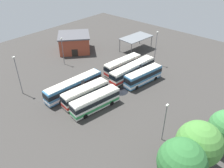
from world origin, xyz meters
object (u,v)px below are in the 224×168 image
(bus_row0_slot2, at_px, (143,76))
(lamp_post_far_corner, at_px, (165,121))
(depot_building, at_px, (74,43))
(lamp_post_mid_lot, at_px, (156,47))
(bus_row1_slot1, at_px, (85,94))
(bus_row1_slot0, at_px, (74,86))
(lamp_post_by_building, at_px, (63,50))
(tree_west_edge, at_px, (182,162))
(maintenance_shelter, at_px, (136,38))
(bus_row1_slot2, at_px, (95,102))
(tree_east_edge, at_px, (199,144))
(bus_row0_slot1, at_px, (133,70))
(bus_row0_slot0, at_px, (123,65))
(lamp_post_near_entrance, at_px, (18,74))

(bus_row0_slot2, bearing_deg, lamp_post_far_corner, 45.04)
(depot_building, bearing_deg, lamp_post_mid_lot, 110.28)
(bus_row1_slot1, bearing_deg, bus_row1_slot0, -93.85)
(lamp_post_by_building, height_order, tree_west_edge, tree_west_edge)
(bus_row0_slot2, bearing_deg, depot_building, -93.42)
(lamp_post_by_building, bearing_deg, bus_row1_slot0, 60.56)
(maintenance_shelter, bearing_deg, bus_row1_slot0, 8.28)
(bus_row1_slot2, relative_size, lamp_post_mid_lot, 1.17)
(bus_row1_slot2, distance_m, lamp_post_mid_lot, 25.11)
(bus_row1_slot2, distance_m, tree_east_edge, 21.32)
(lamp_post_by_building, relative_size, lamp_post_mid_lot, 0.82)
(bus_row0_slot1, xyz_separation_m, bus_row1_slot0, (14.63, -5.08, 0.00))
(lamp_post_by_building, distance_m, lamp_post_far_corner, 35.57)
(bus_row1_slot1, bearing_deg, lamp_post_far_corner, 93.22)
(bus_row0_slot0, distance_m, bus_row1_slot1, 15.49)
(bus_row0_slot0, distance_m, lamp_post_by_building, 16.67)
(bus_row0_slot2, relative_size, lamp_post_near_entrance, 1.18)
(bus_row1_slot2, xyz_separation_m, lamp_post_mid_lot, (-24.82, -1.96, 3.24))
(bus_row1_slot1, height_order, lamp_post_by_building, lamp_post_by_building)
(bus_row1_slot0, bearing_deg, bus_row1_slot1, 86.15)
(bus_row0_slot0, bearing_deg, lamp_post_mid_lot, 156.36)
(tree_west_edge, bearing_deg, bus_row0_slot0, -128.55)
(bus_row0_slot1, relative_size, tree_east_edge, 1.61)
(bus_row1_slot0, distance_m, lamp_post_by_building, 15.21)
(bus_row0_slot2, distance_m, lamp_post_mid_lot, 11.25)
(depot_building, relative_size, maintenance_shelter, 1.23)
(bus_row1_slot0, bearing_deg, bus_row0_slot1, 160.86)
(bus_row0_slot2, relative_size, bus_row1_slot2, 0.99)
(bus_row0_slot0, height_order, lamp_post_by_building, lamp_post_by_building)
(bus_row1_slot2, xyz_separation_m, lamp_post_far_corner, (-1.57, 14.46, 2.36))
(lamp_post_mid_lot, height_order, tree_west_edge, lamp_post_mid_lot)
(depot_building, distance_m, tree_east_edge, 49.40)
(tree_west_edge, bearing_deg, lamp_post_far_corner, -137.91)
(lamp_post_mid_lot, height_order, tree_east_edge, lamp_post_mid_lot)
(bus_row0_slot0, relative_size, tree_west_edge, 1.29)
(bus_row0_slot1, distance_m, lamp_post_by_building, 19.70)
(lamp_post_far_corner, bearing_deg, tree_west_edge, 42.09)
(bus_row0_slot2, distance_m, tree_west_edge, 27.92)
(bus_row1_slot0, relative_size, tree_west_edge, 1.61)
(bus_row1_slot2, distance_m, lamp_post_near_entrance, 17.84)
(bus_row1_slot2, relative_size, depot_building, 0.85)
(maintenance_shelter, bearing_deg, tree_west_edge, 43.01)
(bus_row0_slot0, height_order, lamp_post_near_entrance, lamp_post_near_entrance)
(bus_row1_slot0, height_order, lamp_post_mid_lot, lamp_post_mid_lot)
(bus_row0_slot1, relative_size, lamp_post_by_building, 1.87)
(bus_row0_slot0, relative_size, lamp_post_near_entrance, 1.25)
(bus_row0_slot2, distance_m, depot_building, 26.80)
(bus_row0_slot0, height_order, tree_west_edge, tree_west_edge)
(lamp_post_far_corner, bearing_deg, bus_row1_slot0, -88.03)
(bus_row1_slot0, distance_m, depot_building, 23.62)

